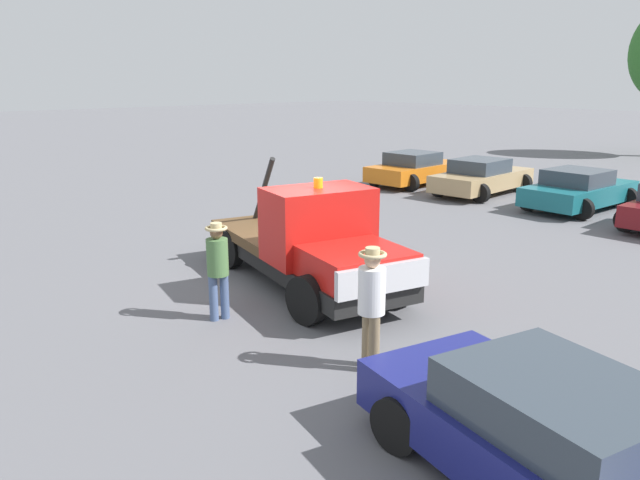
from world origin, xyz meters
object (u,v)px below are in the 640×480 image
parked_car_tan (482,177)px  parked_car_teal (579,190)px  person_at_hood (218,263)px  person_near_truck (372,298)px  tow_truck (312,245)px  foreground_car (573,451)px  parked_car_orange (415,169)px

parked_car_tan → parked_car_teal: bearing=-93.7°
person_at_hood → parked_car_tan: (-3.97, 14.20, -0.40)m
person_near_truck → parked_car_teal: person_near_truck is taller
tow_truck → foreground_car: (6.80, -2.62, -0.27)m
foreground_car → person_near_truck: person_near_truck is taller
person_at_hood → parked_car_orange: 15.75m
person_near_truck → parked_car_orange: person_near_truck is taller
parked_car_teal → person_near_truck: bearing=-163.6°
tow_truck → parked_car_tan: (-3.83, 11.86, -0.27)m
person_at_hood → parked_car_orange: (-7.04, 14.08, -0.40)m
tow_truck → person_at_hood: size_ratio=3.46×
tow_truck → parked_car_orange: 13.62m
parked_car_orange → parked_car_tan: 3.07m
foreground_car → parked_car_teal: 16.00m
tow_truck → person_at_hood: tow_truck is taller
foreground_car → parked_car_tan: (-10.62, 14.48, -0.00)m
person_at_hood → parked_car_tan: person_at_hood is taller
person_near_truck → parked_car_tan: bearing=-132.6°
person_at_hood → parked_car_teal: size_ratio=0.40×
tow_truck → foreground_car: size_ratio=1.16×
tow_truck → person_near_truck: bearing=-14.4°
parked_car_teal → parked_car_orange: bearing=93.1°
parked_car_orange → foreground_car: bearing=-138.4°
foreground_car → parked_car_teal: same height
person_near_truck → parked_car_teal: (-3.40, 13.60, -0.45)m
person_near_truck → foreground_car: bearing=96.3°
person_near_truck → parked_car_tan: size_ratio=0.40×
parked_car_tan → parked_car_teal: (3.74, -0.04, 0.00)m
person_at_hood → parked_car_orange: bearing=129.9°
foreground_car → parked_car_tan: same height
person_near_truck → parked_car_tan: 15.40m
tow_truck → parked_car_teal: 11.83m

